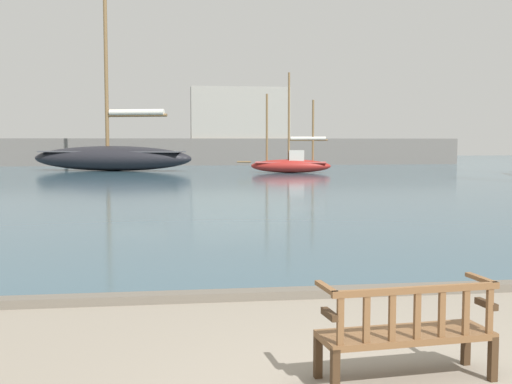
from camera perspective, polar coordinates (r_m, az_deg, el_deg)
name	(u,v)px	position (r m, az deg, el deg)	size (l,w,h in m)	color
harbor_water	(193,169)	(48.95, -5.59, 2.01)	(100.00, 80.00, 0.08)	#385666
quay_edge_kerb	(310,293)	(9.19, 4.82, -8.90)	(40.00, 0.30, 0.12)	#675F54
park_bench	(407,331)	(6.14, 13.29, -11.90)	(1.64, 0.67, 0.92)	#3D2A19
sailboat_outer_port	(291,163)	(42.81, 3.16, 2.57)	(6.28, 2.55, 6.63)	maroon
sailboat_nearest_port	(112,156)	(46.68, -12.68, 3.13)	(12.01, 6.22, 13.33)	black
far_breakwater	(201,144)	(56.92, -4.94, 4.31)	(48.75, 2.40, 6.95)	#66605B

